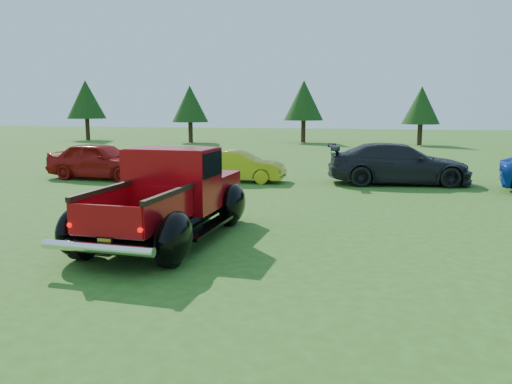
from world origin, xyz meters
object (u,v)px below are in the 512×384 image
tree_far_west (86,100)px  show_car_red (101,161)px  tree_west (190,104)px  tree_mid_left (304,101)px  show_car_grey (399,164)px  pickup_truck (173,194)px  tree_mid_right (421,105)px  show_car_yellow (238,166)px

tree_far_west → show_car_red: tree_far_west is taller
tree_west → tree_mid_left: size_ratio=0.92×
show_car_grey → tree_mid_left: bearing=8.2°
pickup_truck → tree_mid_right: bearing=77.8°
show_car_yellow → tree_west: bearing=24.4°
tree_west → tree_mid_right: tree_west is taller
tree_mid_left → show_car_grey: 22.89m
show_car_yellow → tree_mid_left: bearing=0.9°
tree_mid_left → tree_mid_right: 9.06m
tree_mid_right → tree_far_west: bearing=180.0°
show_car_yellow → show_car_red: bearing=94.6°
tree_far_west → show_car_yellow: 29.31m
tree_mid_right → pickup_truck: bearing=-104.4°
tree_west → tree_far_west: bearing=174.3°
pickup_truck → show_car_yellow: pickup_truck is taller
pickup_truck → tree_mid_left: bearing=94.7°
tree_far_west → tree_west: size_ratio=1.13×
show_car_red → show_car_grey: size_ratio=0.82×
tree_mid_left → pickup_truck: 30.92m
tree_west → tree_mid_right: bearing=3.2°
show_car_red → show_car_grey: show_car_grey is taller
tree_mid_right → show_car_grey: tree_mid_right is taller
tree_west → show_car_yellow: (9.61, -20.58, -2.53)m
show_car_red → tree_mid_right: bearing=-28.2°
tree_mid_right → show_car_red: tree_mid_right is taller
tree_far_west → tree_west: (10.00, -1.00, -0.41)m
tree_west → show_car_yellow: bearing=-65.0°
tree_far_west → tree_mid_right: bearing=-0.0°
tree_mid_right → show_car_red: size_ratio=1.04×
pickup_truck → show_car_yellow: (-0.76, 8.21, -0.32)m
tree_mid_right → pickup_truck: (-7.62, -29.79, -2.06)m
pickup_truck → show_car_red: bearing=131.1°
tree_far_west → tree_mid_left: bearing=3.0°
tree_west → tree_mid_left: 9.22m
tree_mid_left → pickup_truck: tree_mid_left is taller
show_car_red → show_car_yellow: (5.47, 0.51, -0.14)m
tree_mid_right → show_car_yellow: tree_mid_right is taller
tree_far_west → show_car_grey: size_ratio=1.01×
show_car_yellow → tree_mid_right: bearing=-21.9°
tree_west → show_car_grey: 25.25m
pickup_truck → show_car_red: size_ratio=1.24×
tree_mid_left → tree_mid_right: tree_mid_left is taller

